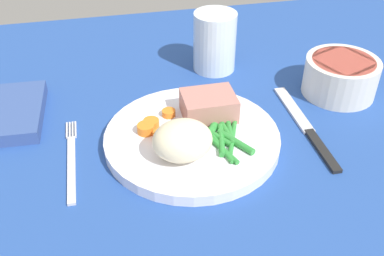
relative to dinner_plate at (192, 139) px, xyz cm
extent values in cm
cube|color=#234793|center=(1.62, 1.68, -1.80)|extent=(120.00, 90.00, 2.00)
cylinder|color=white|center=(0.00, 0.00, 0.00)|extent=(23.91, 23.91, 1.60)
cube|color=#B2756B|center=(3.23, 3.77, 2.50)|extent=(7.43, 5.92, 3.40)
ellipsoid|color=beige|center=(-2.15, -4.30, 3.36)|extent=(7.57, 6.43, 5.11)
cylinder|color=orange|center=(-6.04, 1.58, 1.42)|extent=(2.34, 2.34, 1.23)
cylinder|color=orange|center=(-2.34, 4.93, 1.25)|extent=(1.92, 1.92, 0.89)
cylinder|color=orange|center=(-4.44, -0.05, 1.31)|extent=(1.85, 1.85, 1.03)
cylinder|color=orange|center=(-5.17, 2.62, 1.42)|extent=(2.19, 2.19, 1.24)
cylinder|color=#2D8C38|center=(5.11, -0.54, 1.19)|extent=(1.55, 5.92, 0.77)
cylinder|color=#2D8C38|center=(5.05, -2.26, 1.12)|extent=(3.31, 7.19, 0.64)
cylinder|color=#2D8C38|center=(2.90, -3.46, 1.14)|extent=(2.17, 7.45, 0.67)
cylinder|color=#2D8C38|center=(3.39, -2.61, 1.23)|extent=(2.18, 6.23, 0.85)
cylinder|color=#2D8C38|center=(5.11, -3.41, 1.25)|extent=(3.91, 5.63, 0.89)
cylinder|color=#2D8C38|center=(4.52, -0.58, 1.20)|extent=(1.32, 6.47, 0.80)
cylinder|color=#2D8C38|center=(2.33, -1.34, 1.15)|extent=(3.39, 5.30, 0.71)
cylinder|color=#2D8C38|center=(2.56, -0.92, 1.19)|extent=(4.17, 6.06, 0.77)
cylinder|color=#2D8C38|center=(2.14, -0.87, 1.24)|extent=(5.36, 7.47, 0.87)
cylinder|color=#2D8C38|center=(2.77, -3.61, 1.13)|extent=(3.48, 7.77, 0.67)
cube|color=silver|center=(-16.23, -2.00, -0.60)|extent=(1.00, 13.00, 0.40)
cube|color=silver|center=(-16.83, 6.30, -0.60)|extent=(0.24, 3.60, 0.40)
cube|color=silver|center=(-16.43, 6.30, -0.60)|extent=(0.24, 3.60, 0.40)
cube|color=silver|center=(-16.03, 6.30, -0.60)|extent=(0.24, 3.60, 0.40)
cube|color=silver|center=(-15.63, 6.30, -0.60)|extent=(0.24, 3.60, 0.40)
cube|color=black|center=(16.73, -5.50, -0.60)|extent=(1.30, 9.00, 0.64)
cube|color=silver|center=(16.73, 4.50, -0.60)|extent=(1.70, 12.00, 0.40)
cylinder|color=silver|center=(8.20, 19.77, 4.23)|extent=(7.20, 7.20, 10.06)
cylinder|color=silver|center=(8.20, 19.77, 1.70)|extent=(6.62, 6.62, 4.99)
cylinder|color=silver|center=(25.56, 7.80, 2.11)|extent=(11.40, 11.40, 5.82)
cylinder|color=#B24C3F|center=(25.56, 7.80, 3.42)|extent=(9.69, 9.69, 3.20)
cube|color=#334C8C|center=(-25.64, 11.46, 0.19)|extent=(11.39, 14.43, 1.99)
camera|label=1|loc=(-10.32, -47.62, 38.23)|focal=42.39mm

